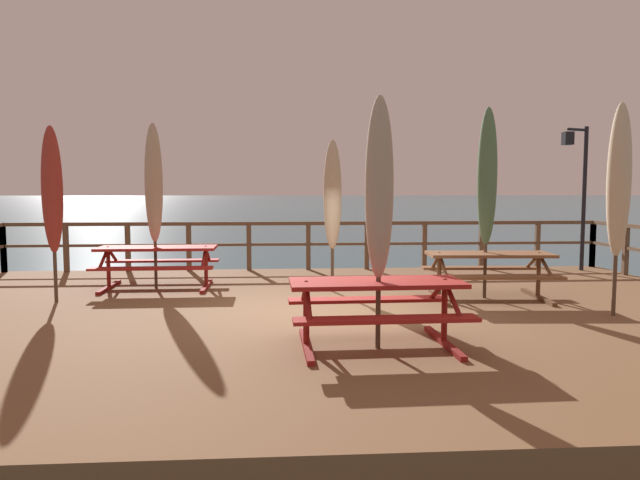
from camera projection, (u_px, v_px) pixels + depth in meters
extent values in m
plane|color=#2D5B6B|center=(323.00, 353.00, 8.70)|extent=(600.00, 600.00, 0.00)
cube|color=brown|center=(323.00, 332.00, 8.67)|extent=(13.67, 9.46, 0.64)
cube|color=brown|center=(308.00, 223.00, 13.11)|extent=(13.37, 0.09, 0.08)
cube|color=brown|center=(308.00, 244.00, 13.15)|extent=(13.37, 0.07, 0.06)
cube|color=brown|center=(3.00, 248.00, 12.70)|extent=(0.10, 0.10, 1.05)
cube|color=brown|center=(66.00, 248.00, 12.79)|extent=(0.10, 0.10, 1.05)
cube|color=brown|center=(128.00, 248.00, 12.88)|extent=(0.10, 0.10, 1.05)
cube|color=brown|center=(189.00, 247.00, 12.97)|extent=(0.10, 0.10, 1.05)
cube|color=brown|center=(249.00, 247.00, 13.06)|extent=(0.10, 0.10, 1.05)
cube|color=brown|center=(308.00, 246.00, 13.16)|extent=(0.10, 0.10, 1.05)
cube|color=brown|center=(367.00, 246.00, 13.25)|extent=(0.10, 0.10, 1.05)
cube|color=brown|center=(424.00, 246.00, 13.34)|extent=(0.10, 0.10, 1.05)
cube|color=brown|center=(481.00, 245.00, 13.43)|extent=(0.10, 0.10, 1.05)
cube|color=brown|center=(537.00, 245.00, 13.52)|extent=(0.10, 0.10, 1.05)
cube|color=brown|center=(593.00, 245.00, 13.61)|extent=(0.10, 0.10, 1.05)
cube|color=brown|center=(3.00, 248.00, 12.70)|extent=(0.10, 0.10, 1.05)
cube|color=brown|center=(626.00, 250.00, 12.31)|extent=(0.10, 0.10, 1.05)
cube|color=brown|center=(593.00, 245.00, 13.61)|extent=(0.10, 0.10, 1.05)
cube|color=maroon|center=(376.00, 283.00, 6.60)|extent=(1.98, 0.81, 0.05)
cube|color=maroon|center=(386.00, 320.00, 6.07)|extent=(1.97, 0.33, 0.04)
cube|color=maroon|center=(368.00, 300.00, 7.18)|extent=(1.97, 0.33, 0.04)
cube|color=maroon|center=(306.00, 346.00, 6.59)|extent=(0.11, 1.40, 0.06)
cylinder|color=maroon|center=(306.00, 316.00, 6.56)|extent=(0.07, 0.07, 0.74)
cylinder|color=maroon|center=(308.00, 302.00, 6.26)|extent=(0.07, 0.63, 0.37)
cylinder|color=maroon|center=(305.00, 293.00, 6.82)|extent=(0.07, 0.63, 0.37)
cube|color=maroon|center=(444.00, 342.00, 6.74)|extent=(0.11, 1.40, 0.06)
cylinder|color=maroon|center=(444.00, 313.00, 6.71)|extent=(0.07, 0.07, 0.74)
cylinder|color=maroon|center=(452.00, 299.00, 6.41)|extent=(0.07, 0.63, 0.37)
cylinder|color=maroon|center=(438.00, 290.00, 6.97)|extent=(0.07, 0.63, 0.37)
cube|color=brown|center=(489.00, 254.00, 9.57)|extent=(2.05, 0.89, 0.05)
cube|color=brown|center=(499.00, 277.00, 9.03)|extent=(2.02, 0.41, 0.04)
cube|color=brown|center=(479.00, 268.00, 10.15)|extent=(2.02, 0.41, 0.04)
cube|color=brown|center=(439.00, 297.00, 9.62)|extent=(0.17, 1.40, 0.06)
cylinder|color=brown|center=(439.00, 277.00, 9.59)|extent=(0.07, 0.07, 0.74)
cylinder|color=brown|center=(443.00, 266.00, 9.30)|extent=(0.10, 0.63, 0.37)
cylinder|color=brown|center=(436.00, 261.00, 9.85)|extent=(0.10, 0.63, 0.37)
cube|color=brown|center=(538.00, 297.00, 9.63)|extent=(0.17, 1.40, 0.06)
cylinder|color=brown|center=(538.00, 276.00, 9.60)|extent=(0.07, 0.07, 0.74)
cylinder|color=brown|center=(545.00, 265.00, 9.30)|extent=(0.10, 0.63, 0.37)
cylinder|color=brown|center=(533.00, 261.00, 9.86)|extent=(0.10, 0.63, 0.37)
cube|color=maroon|center=(157.00, 248.00, 10.61)|extent=(2.12, 0.78, 0.05)
cube|color=maroon|center=(151.00, 268.00, 10.08)|extent=(2.12, 0.30, 0.04)
cube|color=maroon|center=(163.00, 261.00, 11.19)|extent=(2.12, 0.30, 0.04)
cube|color=maroon|center=(109.00, 287.00, 10.60)|extent=(0.10, 1.40, 0.06)
cylinder|color=maroon|center=(108.00, 269.00, 10.57)|extent=(0.07, 0.07, 0.74)
cylinder|color=maroon|center=(104.00, 258.00, 10.27)|extent=(0.06, 0.63, 0.37)
cylinder|color=maroon|center=(112.00, 255.00, 10.83)|extent=(0.06, 0.63, 0.37)
cube|color=maroon|center=(206.00, 286.00, 10.74)|extent=(0.10, 1.40, 0.06)
cylinder|color=maroon|center=(206.00, 268.00, 10.71)|extent=(0.07, 0.07, 0.74)
cylinder|color=maroon|center=(204.00, 258.00, 10.41)|extent=(0.06, 0.63, 0.37)
cylinder|color=maroon|center=(208.00, 254.00, 10.97)|extent=(0.06, 0.63, 0.37)
cylinder|color=#4C3828|center=(379.00, 230.00, 6.49)|extent=(0.06, 0.06, 2.68)
ellipsoid|color=tan|center=(379.00, 188.00, 6.45)|extent=(0.32, 0.32, 2.04)
cylinder|color=#685B4C|center=(379.00, 202.00, 6.47)|extent=(0.21, 0.21, 0.05)
cone|color=#4C3828|center=(380.00, 102.00, 6.37)|extent=(0.10, 0.10, 0.14)
cylinder|color=#4C3828|center=(486.00, 209.00, 9.58)|extent=(0.06, 0.06, 2.98)
ellipsoid|color=#4C704C|center=(487.00, 177.00, 9.53)|extent=(0.32, 0.32, 2.26)
cylinder|color=#2D432D|center=(487.00, 187.00, 9.55)|extent=(0.21, 0.21, 0.05)
cone|color=#4C3828|center=(489.00, 113.00, 9.45)|extent=(0.10, 0.10, 0.14)
cylinder|color=#4C3828|center=(154.00, 211.00, 10.57)|extent=(0.06, 0.06, 2.85)
ellipsoid|color=tan|center=(154.00, 183.00, 10.52)|extent=(0.32, 0.32, 2.16)
cylinder|color=#71614F|center=(154.00, 192.00, 10.54)|extent=(0.21, 0.21, 0.05)
cone|color=#4C3828|center=(152.00, 128.00, 10.44)|extent=(0.10, 0.10, 0.14)
cylinder|color=#4C3828|center=(53.00, 219.00, 9.22)|extent=(0.06, 0.06, 2.66)
ellipsoid|color=#A33328|center=(52.00, 190.00, 9.19)|extent=(0.32, 0.32, 2.02)
cylinder|color=maroon|center=(53.00, 199.00, 9.20)|extent=(0.21, 0.21, 0.05)
cone|color=#4C3828|center=(50.00, 130.00, 9.11)|extent=(0.10, 0.10, 0.14)
cylinder|color=#4C3828|center=(332.00, 220.00, 10.21)|extent=(0.06, 0.06, 2.53)
ellipsoid|color=#CCB793|center=(332.00, 195.00, 10.17)|extent=(0.32, 0.32, 1.92)
cylinder|color=#7A6E58|center=(332.00, 203.00, 10.19)|extent=(0.21, 0.21, 0.05)
cone|color=#4C3828|center=(333.00, 144.00, 10.10)|extent=(0.10, 0.10, 0.14)
cylinder|color=#4C3828|center=(617.00, 216.00, 8.20)|extent=(0.06, 0.06, 2.85)
ellipsoid|color=#CCB793|center=(619.00, 180.00, 8.15)|extent=(0.32, 0.32, 2.17)
cylinder|color=#7A6E58|center=(618.00, 192.00, 8.17)|extent=(0.21, 0.21, 0.05)
cone|color=#4C3828|center=(622.00, 109.00, 8.07)|extent=(0.10, 0.10, 0.14)
cylinder|color=black|center=(584.00, 199.00, 12.94)|extent=(0.09, 0.09, 3.20)
cylinder|color=black|center=(577.00, 130.00, 12.70)|extent=(0.54, 0.24, 0.06)
cube|color=black|center=(568.00, 138.00, 12.61)|extent=(0.20, 0.20, 0.28)
sphere|color=#F4E08C|center=(568.00, 138.00, 12.61)|extent=(0.14, 0.14, 0.14)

